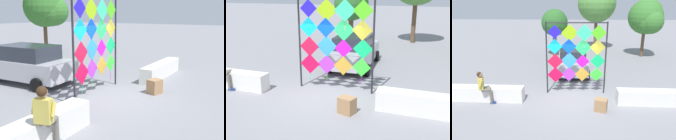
% 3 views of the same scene
% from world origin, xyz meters
% --- Properties ---
extents(ground, '(120.00, 120.00, 0.00)m').
position_xyz_m(ground, '(0.00, 0.00, 0.00)').
color(ground, gray).
extents(plaza_ledge_left, '(3.58, 0.57, 0.67)m').
position_xyz_m(plaza_ledge_left, '(-3.93, -0.24, 0.33)').
color(plaza_ledge_left, silver).
rests_on(plaza_ledge_left, ground).
extents(plaza_ledge_right, '(3.58, 0.57, 0.67)m').
position_xyz_m(plaza_ledge_right, '(3.93, -0.24, 0.33)').
color(plaza_ledge_right, silver).
rests_on(plaza_ledge_right, ground).
extents(kite_display_rack, '(2.93, 0.21, 3.55)m').
position_xyz_m(kite_display_rack, '(0.26, 0.85, 2.07)').
color(kite_display_rack, '#232328').
rests_on(kite_display_rack, ground).
extents(parked_car, '(2.19, 4.26, 1.62)m').
position_xyz_m(parked_car, '(0.02, 4.29, 0.82)').
color(parked_car, '#B7B7BC').
rests_on(parked_car, ground).
extents(cardboard_box_large, '(0.59, 0.52, 0.53)m').
position_xyz_m(cardboard_box_large, '(1.35, -0.97, 0.26)').
color(cardboard_box_large, '#9E754C').
rests_on(cardboard_box_large, ground).
extents(tree_broadleaf, '(2.25, 2.25, 4.03)m').
position_xyz_m(tree_broadleaf, '(-1.53, 8.79, 2.82)').
color(tree_broadleaf, brown).
rests_on(tree_broadleaf, ground).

